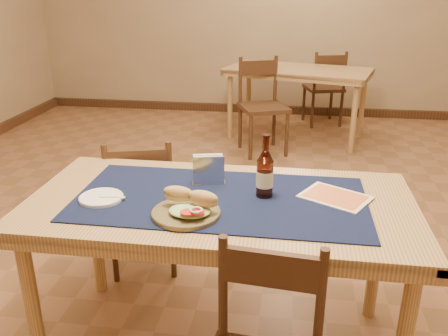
# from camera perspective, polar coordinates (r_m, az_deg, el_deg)

# --- Properties ---
(room) EXTENTS (6.04, 7.04, 2.84)m
(room) POSITION_cam_1_polar(r_m,az_deg,el_deg) (2.59, 2.37, 17.21)
(room) COLOR brown
(room) RESTS_ON ground
(main_table) EXTENTS (1.60, 0.80, 0.75)m
(main_table) POSITION_cam_1_polar(r_m,az_deg,el_deg) (2.01, -0.42, -5.88)
(main_table) COLOR tan
(main_table) RESTS_ON ground
(placemat) EXTENTS (1.20, 0.60, 0.01)m
(placemat) POSITION_cam_1_polar(r_m,az_deg,el_deg) (1.97, -0.43, -3.68)
(placemat) COLOR #0E1833
(placemat) RESTS_ON main_table
(baseboard) EXTENTS (6.00, 7.00, 0.10)m
(baseboard) POSITION_cam_1_polar(r_m,az_deg,el_deg) (3.00, 1.98, -9.42)
(baseboard) COLOR #402517
(baseboard) RESTS_ON ground
(back_table) EXTENTS (1.61, 1.09, 0.75)m
(back_table) POSITION_cam_1_polar(r_m,az_deg,el_deg) (5.14, 8.88, 10.86)
(back_table) COLOR tan
(back_table) RESTS_ON ground
(chair_main_far) EXTENTS (0.47, 0.47, 0.82)m
(chair_main_far) POSITION_cam_1_polar(r_m,az_deg,el_deg) (2.73, -9.85, -4.05)
(chair_main_far) COLOR #402517
(chair_main_far) RESTS_ON ground
(chair_back_near) EXTENTS (0.55, 0.55, 0.92)m
(chair_back_near) POSITION_cam_1_polar(r_m,az_deg,el_deg) (4.68, 4.61, 7.64)
(chair_back_near) COLOR #402517
(chair_back_near) RESTS_ON ground
(chair_back_far) EXTENTS (0.50, 0.50, 0.87)m
(chair_back_far) POSITION_cam_1_polar(r_m,az_deg,el_deg) (5.73, 12.02, 9.54)
(chair_back_far) COLOR #402517
(chair_back_far) RESTS_ON ground
(sandwich_plate) EXTENTS (0.27, 0.27, 0.10)m
(sandwich_plate) POSITION_cam_1_polar(r_m,az_deg,el_deg) (1.82, -4.36, -4.89)
(sandwich_plate) COLOR brown
(sandwich_plate) RESTS_ON placemat
(side_plate) EXTENTS (0.18, 0.18, 0.02)m
(side_plate) POSITION_cam_1_polar(r_m,az_deg,el_deg) (2.02, -14.57, -3.44)
(side_plate) COLOR white
(side_plate) RESTS_ON placemat
(fork) EXTENTS (0.11, 0.02, 0.00)m
(fork) POSITION_cam_1_polar(r_m,az_deg,el_deg) (2.00, -13.14, -3.43)
(fork) COLOR #9BDF7A
(fork) RESTS_ON side_plate
(beer_bottle) EXTENTS (0.07, 0.07, 0.27)m
(beer_bottle) POSITION_cam_1_polar(r_m,az_deg,el_deg) (1.96, 4.94, -0.71)
(beer_bottle) COLOR #48180C
(beer_bottle) RESTS_ON placemat
(napkin_holder) EXTENTS (0.16, 0.09, 0.13)m
(napkin_holder) POSITION_cam_1_polar(r_m,az_deg,el_deg) (2.09, -1.87, -0.25)
(napkin_holder) COLOR silver
(napkin_holder) RESTS_ON placemat
(menu_card) EXTENTS (0.33, 0.30, 0.01)m
(menu_card) POSITION_cam_1_polar(r_m,az_deg,el_deg) (2.03, 13.24, -3.37)
(menu_card) COLOR beige
(menu_card) RESTS_ON placemat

